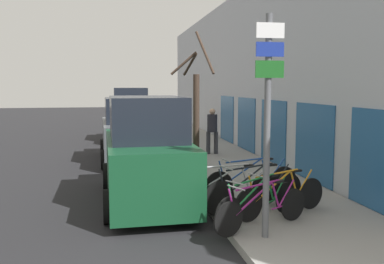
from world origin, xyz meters
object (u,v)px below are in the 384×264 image
(bicycle_4, at_px, (231,188))
(street_tree, at_px, (196,117))
(parked_car_0, at_px, (146,155))
(signpost, at_px, (267,118))
(bicycle_3, at_px, (255,191))
(bicycle_5, at_px, (252,181))
(parked_car_2, at_px, (130,117))
(bicycle_1, at_px, (259,202))
(bicycle_2, at_px, (281,196))
(bicycle_0, at_px, (263,208))
(pedestrian_near, at_px, (212,128))
(parked_car_1, at_px, (130,132))

(bicycle_4, xyz_separation_m, street_tree, (-0.17, 2.87, 1.30))
(parked_car_0, bearing_deg, signpost, -61.86)
(bicycle_3, distance_m, bicycle_5, 0.98)
(bicycle_4, relative_size, parked_car_2, 0.50)
(bicycle_5, bearing_deg, bicycle_1, 155.97)
(bicycle_5, relative_size, street_tree, 0.57)
(signpost, relative_size, bicycle_2, 1.71)
(bicycle_2, relative_size, bicycle_3, 0.93)
(signpost, height_order, parked_car_2, signpost)
(bicycle_3, bearing_deg, signpost, 151.33)
(bicycle_1, distance_m, bicycle_3, 0.74)
(signpost, relative_size, bicycle_0, 1.83)
(parked_car_0, relative_size, pedestrian_near, 2.77)
(signpost, height_order, bicycle_4, signpost)
(parked_car_2, bearing_deg, bicycle_1, -82.84)
(bicycle_2, relative_size, parked_car_0, 0.46)
(bicycle_4, height_order, parked_car_1, parked_car_1)
(bicycle_0, bearing_deg, bicycle_2, -67.32)
(bicycle_3, height_order, street_tree, street_tree)
(signpost, relative_size, parked_car_1, 0.79)
(parked_car_0, height_order, street_tree, street_tree)
(parked_car_2, bearing_deg, bicycle_0, -83.27)
(bicycle_5, bearing_deg, parked_car_0, 65.53)
(signpost, height_order, pedestrian_near, signpost)
(bicycle_1, relative_size, bicycle_4, 0.91)
(bicycle_4, distance_m, parked_car_1, 6.94)
(bicycle_2, height_order, street_tree, street_tree)
(bicycle_0, distance_m, parked_car_2, 14.12)
(signpost, relative_size, bicycle_4, 1.68)
(bicycle_5, relative_size, parked_car_2, 0.52)
(signpost, distance_m, bicycle_0, 1.69)
(bicycle_2, bearing_deg, bicycle_0, 116.14)
(bicycle_3, height_order, bicycle_4, bicycle_3)
(bicycle_0, height_order, street_tree, street_tree)
(bicycle_4, height_order, street_tree, street_tree)
(bicycle_4, bearing_deg, signpost, -176.54)
(bicycle_5, xyz_separation_m, parked_car_1, (-2.43, 6.17, 0.48))
(bicycle_4, distance_m, parked_car_2, 12.61)
(bicycle_0, distance_m, bicycle_4, 1.51)
(bicycle_1, relative_size, pedestrian_near, 1.17)
(bicycle_3, xyz_separation_m, parked_car_0, (-2.05, 1.56, 0.54))
(parked_car_1, distance_m, pedestrian_near, 3.01)
(parked_car_0, relative_size, parked_car_2, 1.07)
(bicycle_0, height_order, parked_car_1, parked_car_1)
(parked_car_0, distance_m, parked_car_1, 5.55)
(signpost, relative_size, street_tree, 0.92)
(bicycle_3, xyz_separation_m, bicycle_4, (-0.39, 0.42, -0.02))
(bicycle_3, xyz_separation_m, parked_car_2, (-1.91, 12.92, 0.60))
(parked_car_0, height_order, parked_car_1, parked_car_0)
(parked_car_1, bearing_deg, parked_car_0, -90.35)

